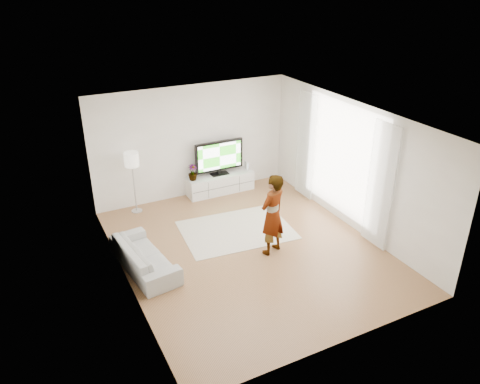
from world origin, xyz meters
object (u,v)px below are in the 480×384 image
sofa (144,256)px  television (219,157)px  player (272,215)px  floor_lamp (132,162)px  media_console (220,183)px  rug (236,230)px

sofa → television: bearing=-55.0°
player → floor_lamp: (-1.97, 2.98, 0.40)m
media_console → player: player is taller
media_console → sofa: bearing=-138.1°
player → television: bearing=-116.5°
rug → floor_lamp: (-1.72, 1.88, 1.25)m
player → rug: bearing=-99.0°
player → sofa: player is taller
television → floor_lamp: floor_lamp is taller
media_console → rug: media_console is taller
floor_lamp → television: bearing=2.4°
television → floor_lamp: size_ratio=0.86×
television → sofa: television is taller
floor_lamp → media_console: bearing=1.7°
television → rug: 2.26m
television → rug: size_ratio=0.54×
media_console → rug: size_ratio=0.73×
media_console → player: bearing=-94.7°
sofa → floor_lamp: (0.50, 2.38, 0.99)m
television → sofa: size_ratio=0.69×
television → player: 3.08m
media_console → floor_lamp: floor_lamp is taller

